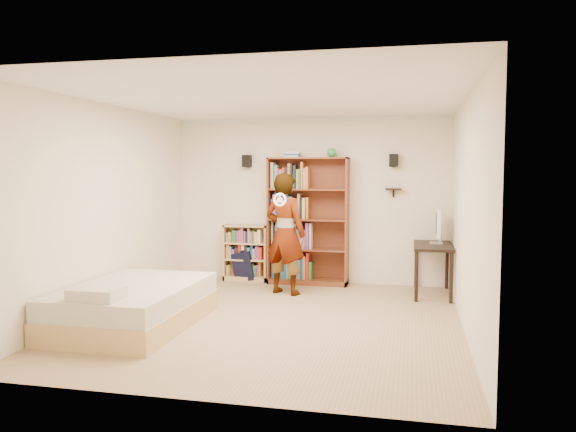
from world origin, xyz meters
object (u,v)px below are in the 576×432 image
Objects in this scene: tall_bookshelf at (308,221)px; computer_desk at (433,270)px; daybed at (134,300)px; person at (285,234)px; low_bookshelf at (246,253)px.

tall_bookshelf is 2.10m from computer_desk.
computer_desk is at bearing 35.56° from daybed.
computer_desk is 2.25m from person.
person is at bearing -44.83° from low_bookshelf.
person is (-0.20, -0.81, -0.12)m from tall_bookshelf.
low_bookshelf is 0.45× the size of daybed.
low_bookshelf is 3.05m from computer_desk.
person is (-2.15, -0.40, 0.53)m from computer_desk.
person reaches higher than computer_desk.
person is at bearing -169.48° from computer_desk.
tall_bookshelf is 1.13× the size of person.
tall_bookshelf is 2.20× the size of low_bookshelf.
person reaches higher than daybed.
computer_desk is 0.53× the size of daybed.
tall_bookshelf is at bearing 168.09° from computer_desk.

